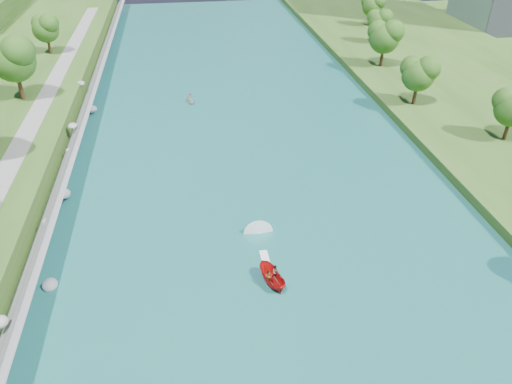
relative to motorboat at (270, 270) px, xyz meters
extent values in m
plane|color=#2D5119|center=(1.01, -1.44, -0.86)|extent=(260.00, 260.00, 0.00)
cube|color=#185B5E|center=(1.01, 18.56, -0.81)|extent=(55.00, 240.00, 0.10)
cube|color=slate|center=(-24.84, 18.56, 0.94)|extent=(3.54, 236.00, 4.05)
ellipsoid|color=gray|center=(-23.10, 1.93, -0.60)|extent=(1.64, 1.88, 1.12)
ellipsoid|color=gray|center=(-24.62, 11.03, 1.26)|extent=(1.22, 1.16, 0.75)
ellipsoid|color=gray|center=(-24.14, 18.53, 0.35)|extent=(1.71, 1.77, 1.31)
ellipsoid|color=gray|center=(-25.14, 30.02, 0.81)|extent=(0.99, 0.92, 0.79)
ellipsoid|color=gray|center=(-25.34, 36.28, 2.06)|extent=(1.41, 1.80, 0.79)
ellipsoid|color=gray|center=(-23.96, 47.12, 0.23)|extent=(1.85, 1.80, 1.23)
ellipsoid|color=gray|center=(-26.48, 54.87, 2.38)|extent=(1.40, 1.66, 0.86)
cube|color=gray|center=(-31.49, 18.56, 2.69)|extent=(3.00, 200.00, 0.10)
ellipsoid|color=#174512|center=(-35.27, 47.96, 9.17)|extent=(7.83, 7.83, 13.05)
ellipsoid|color=#174512|center=(-35.46, 74.58, 7.60)|extent=(5.95, 5.95, 9.91)
ellipsoid|color=#174512|center=(33.63, 39.70, 5.81)|extent=(6.20, 6.20, 10.33)
ellipsoid|color=#174512|center=(35.50, 60.89, 6.38)|extent=(6.88, 6.88, 11.47)
ellipsoid|color=#174512|center=(40.95, 78.18, 5.36)|extent=(5.66, 5.66, 9.43)
ellipsoid|color=#174512|center=(45.10, 94.04, 5.56)|extent=(5.90, 5.90, 9.84)
imported|color=#B6100E|center=(-0.01, -1.26, 0.11)|extent=(2.96, 4.79, 1.74)
imported|color=#66605B|center=(-0.41, -1.66, 0.47)|extent=(0.76, 0.65, 1.75)
imported|color=#66605B|center=(0.49, -0.76, 0.37)|extent=(0.79, 0.63, 1.56)
cube|color=white|center=(-0.01, 1.74, -0.73)|extent=(0.90, 5.00, 0.06)
imported|color=#96999E|center=(-6.23, 50.03, -0.44)|extent=(2.68, 3.38, 0.63)
imported|color=#66605B|center=(-6.23, 50.03, 0.22)|extent=(0.74, 0.51, 1.47)
camera|label=1|loc=(-7.71, -39.79, 35.72)|focal=35.00mm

